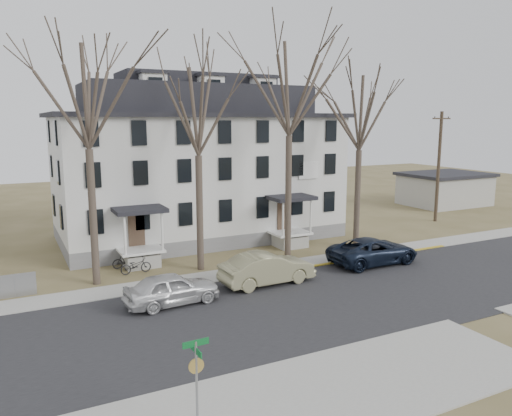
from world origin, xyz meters
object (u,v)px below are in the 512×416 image
tree_far_left (86,89)px  car_tan (267,269)px  tree_center (290,82)px  tree_mid_right (361,107)px  tree_mid_left (198,105)px  bicycle_right (126,261)px  boarding_house (199,166)px  car_silver (172,289)px  street_sign (196,372)px  bicycle_left (136,266)px  utility_pole_far (439,165)px  car_navy (373,251)px

tree_far_left → car_tan: (8.22, -4.26, -9.49)m
tree_far_left → car_tan: tree_far_left is taller
tree_center → tree_mid_right: size_ratio=1.15×
tree_mid_left → bicycle_right: size_ratio=8.06×
boarding_house → car_tan: boarding_house is taller
tree_center → car_silver: bearing=-152.2°
tree_center → street_sign: bearing=-128.3°
car_tan → bicycle_left: car_tan is taller
utility_pole_far → car_silver: bearing=-161.3°
tree_far_left → bicycle_right: 10.30m
tree_mid_right → tree_center: bearing=180.0°
boarding_house → street_sign: size_ratio=7.55×
tree_mid_left → bicycle_left: bearing=167.9°
tree_far_left → street_sign: (0.37, -14.72, -8.53)m
tree_mid_left → bicycle_left: (-3.68, 0.79, -9.13)m
bicycle_right → bicycle_left: bearing=-167.3°
car_silver → bicycle_left: (-0.39, 5.67, -0.31)m
tree_center → tree_mid_right: (5.50, 0.00, -1.48)m
tree_center → car_silver: 14.71m
tree_mid_right → bicycle_left: bearing=177.0°
bicycle_left → bicycle_right: size_ratio=1.13×
utility_pole_far → car_tan: bearing=-158.3°
car_tan → tree_mid_left: bearing=25.2°
tree_center → bicycle_left: (-9.68, 0.79, -10.62)m
utility_pole_far → car_silver: size_ratio=2.08×
tree_center → car_navy: (3.88, -3.78, -10.28)m
utility_pole_far → car_silver: (-26.78, -9.09, -4.13)m
street_sign → car_navy: bearing=32.6°
car_navy → bicycle_left: size_ratio=3.24×
car_navy → car_silver: bearing=94.8°
boarding_house → bicycle_left: 11.09m
tree_far_left → car_navy: 18.91m
tree_mid_left → bicycle_right: 10.17m
tree_center → street_sign: size_ratio=5.34×
utility_pole_far → tree_mid_left: bearing=-169.9°
boarding_house → street_sign: bearing=-110.7°
car_tan → utility_pole_far: bearing=-70.6°
tree_mid_right → car_silver: (-14.78, -4.89, -8.82)m
tree_mid_left → tree_mid_right: same height
car_silver → bicycle_right: car_silver is taller
tree_center → car_navy: bearing=-44.3°
tree_mid_left → street_sign: tree_mid_left is taller
car_tan → bicycle_right: size_ratio=3.29×
utility_pole_far → bicycle_right: bearing=-175.7°
utility_pole_far → tree_far_left: bearing=-171.9°
boarding_house → bicycle_left: size_ratio=11.68×
tree_far_left → bicycle_right: bearing=46.0°
tree_mid_right → bicycle_left: (-15.18, 0.79, -9.13)m
tree_far_left → tree_mid_right: (17.50, 0.00, -0.74)m
tree_center → car_tan: bearing=-131.6°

